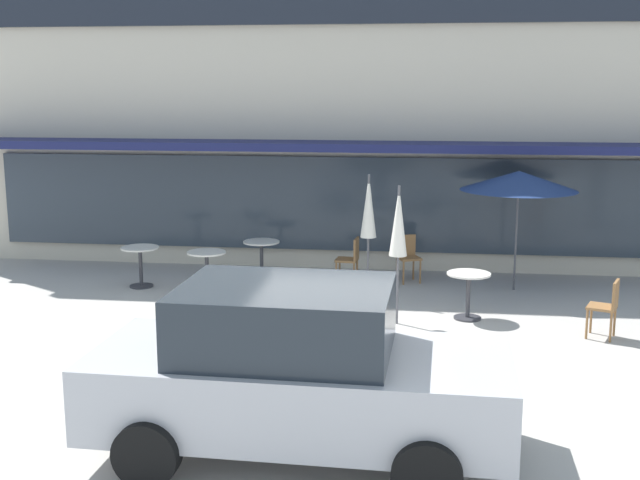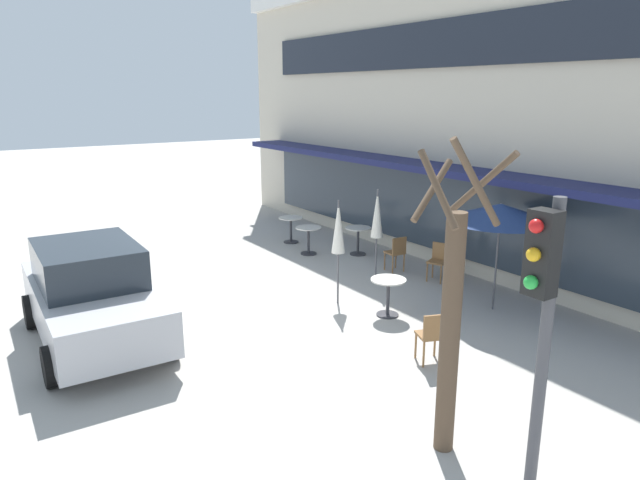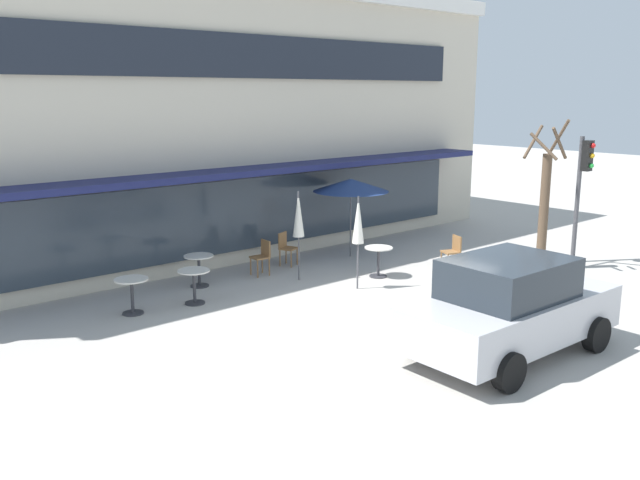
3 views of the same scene
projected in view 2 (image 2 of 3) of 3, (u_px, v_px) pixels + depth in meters
ground_plane at (231, 317)px, 11.24m from camera, size 80.00×80.00×0.00m
building_facade at (557, 112)px, 15.67m from camera, size 19.82×9.10×7.54m
cafe_table_near_wall at (308, 236)px, 15.52m from camera, size 0.70×0.70×0.76m
cafe_table_streetside at (388, 291)px, 11.21m from camera, size 0.70×0.70×0.76m
cafe_table_by_tree at (358, 236)px, 15.48m from camera, size 0.70×0.70×0.76m
cafe_table_mid_patio at (291, 225)px, 16.72m from camera, size 0.70×0.70×0.76m
patio_umbrella_green_folded at (377, 214)px, 12.87m from camera, size 0.28×0.28×2.20m
patio_umbrella_cream_folded at (500, 212)px, 11.16m from camera, size 2.10×2.10×2.20m
patio_umbrella_corner_open at (338, 228)px, 11.62m from camera, size 0.28×0.28×2.20m
cafe_chair_0 at (432, 334)px, 9.20m from camera, size 0.52×0.52×0.89m
cafe_chair_1 at (439, 259)px, 13.34m from camera, size 0.52×0.52×0.89m
cafe_chair_2 at (396, 251)px, 13.99m from camera, size 0.43×0.43×0.89m
parked_sedan at (92, 294)px, 9.97m from camera, size 4.25×2.11×1.76m
street_tree at (451, 317)px, 6.69m from camera, size 0.90×0.94×3.87m
traffic_light_pole at (541, 314)px, 5.32m from camera, size 0.26×0.44×3.40m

